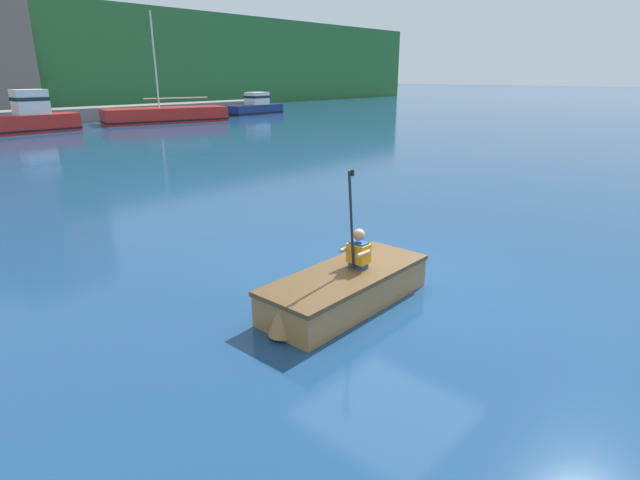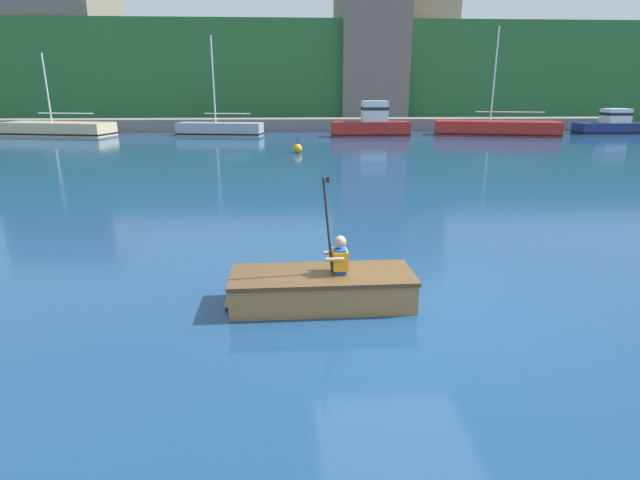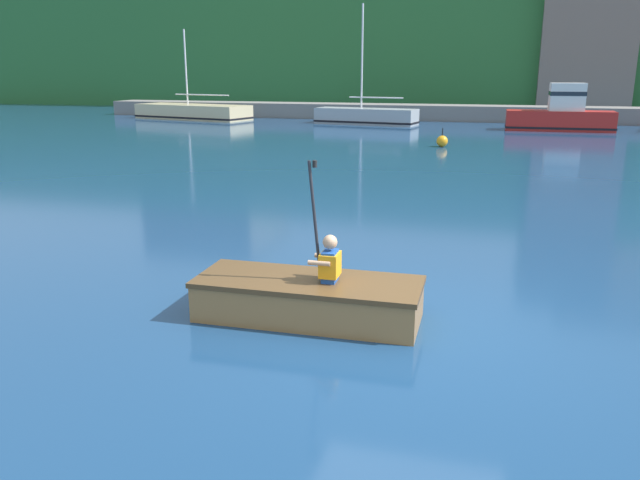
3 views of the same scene
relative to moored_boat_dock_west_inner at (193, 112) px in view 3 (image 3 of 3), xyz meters
name	(u,v)px [view 3 (image 3 of 3)]	position (x,y,z in m)	size (l,w,h in m)	color
ground_plane	(408,329)	(17.48, -28.79, -0.42)	(300.00, 300.00, 0.00)	navy
shoreline_ridge	(496,51)	(17.48, 22.09, 4.11)	(120.00, 20.00, 9.06)	#2D6B33
waterfront_warehouse_left	(212,26)	(-6.72, 17.40, 6.25)	(10.64, 10.53, 13.31)	#75665B
waterfront_office_block_center	(584,11)	(23.61, 16.83, 6.74)	(6.37, 11.71, 14.29)	#75665B
marina_dock	(487,113)	(17.48, 3.34, 0.03)	(49.00, 2.40, 0.90)	slate
moored_boat_dock_west_inner	(193,112)	(0.00, 0.00, 0.00)	(7.81, 4.03, 5.30)	#CCB789
moored_boat_dock_center_far	(366,116)	(11.06, -0.80, 0.01)	(5.90, 2.51, 6.37)	#9EA3A8
moored_boat_dock_east_inner	(561,115)	(21.16, -2.07, 0.36)	(5.15, 1.64, 2.31)	red
rowboat_foreground	(305,296)	(16.25, -28.81, -0.14)	(2.77, 1.07, 0.49)	#A3703D
person_paddler	(329,260)	(16.54, -28.80, 0.33)	(0.37, 0.36, 1.41)	#1E4CA5
channel_buoy	(442,141)	(16.18, -10.61, -0.20)	(0.44, 0.44, 0.72)	orange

